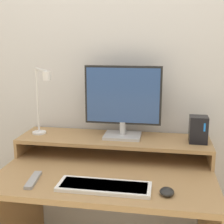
{
  "coord_description": "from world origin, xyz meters",
  "views": [
    {
      "loc": [
        0.3,
        -1.2,
        1.43
      ],
      "look_at": [
        0.02,
        0.41,
        1.06
      ],
      "focal_mm": 50.0,
      "sensor_mm": 36.0,
      "label": 1
    }
  ],
  "objects_px": {
    "router_dock": "(198,130)",
    "mouse": "(167,192)",
    "desk_lamp": "(41,100)",
    "keyboard": "(104,186)",
    "monitor": "(123,101)",
    "remote_control": "(33,180)"
  },
  "relations": [
    {
      "from": "keyboard",
      "to": "router_dock",
      "type": "bearing_deg",
      "value": 42.81
    },
    {
      "from": "router_dock",
      "to": "keyboard",
      "type": "xyz_separation_m",
      "value": [
        -0.47,
        -0.43,
        -0.18
      ]
    },
    {
      "from": "keyboard",
      "to": "remote_control",
      "type": "relative_size",
      "value": 2.37
    },
    {
      "from": "keyboard",
      "to": "monitor",
      "type": "bearing_deg",
      "value": 86.99
    },
    {
      "from": "desk_lamp",
      "to": "keyboard",
      "type": "distance_m",
      "value": 0.68
    },
    {
      "from": "router_dock",
      "to": "mouse",
      "type": "bearing_deg",
      "value": -110.99
    },
    {
      "from": "desk_lamp",
      "to": "keyboard",
      "type": "bearing_deg",
      "value": -40.35
    },
    {
      "from": "desk_lamp",
      "to": "keyboard",
      "type": "relative_size",
      "value": 0.93
    },
    {
      "from": "router_dock",
      "to": "mouse",
      "type": "height_order",
      "value": "router_dock"
    },
    {
      "from": "remote_control",
      "to": "mouse",
      "type": "bearing_deg",
      "value": -2.42
    },
    {
      "from": "monitor",
      "to": "desk_lamp",
      "type": "distance_m",
      "value": 0.49
    },
    {
      "from": "monitor",
      "to": "keyboard",
      "type": "distance_m",
      "value": 0.57
    },
    {
      "from": "monitor",
      "to": "remote_control",
      "type": "distance_m",
      "value": 0.68
    },
    {
      "from": "desk_lamp",
      "to": "router_dock",
      "type": "bearing_deg",
      "value": 2.78
    },
    {
      "from": "monitor",
      "to": "router_dock",
      "type": "relative_size",
      "value": 2.94
    },
    {
      "from": "router_dock",
      "to": "keyboard",
      "type": "height_order",
      "value": "router_dock"
    },
    {
      "from": "mouse",
      "to": "monitor",
      "type": "bearing_deg",
      "value": 119.64
    },
    {
      "from": "desk_lamp",
      "to": "remote_control",
      "type": "distance_m",
      "value": 0.51
    },
    {
      "from": "keyboard",
      "to": "mouse",
      "type": "bearing_deg",
      "value": -2.6
    },
    {
      "from": "desk_lamp",
      "to": "keyboard",
      "type": "xyz_separation_m",
      "value": [
        0.46,
        -0.39,
        -0.33
      ]
    },
    {
      "from": "mouse",
      "to": "remote_control",
      "type": "relative_size",
      "value": 0.43
    },
    {
      "from": "mouse",
      "to": "remote_control",
      "type": "distance_m",
      "value": 0.66
    }
  ]
}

